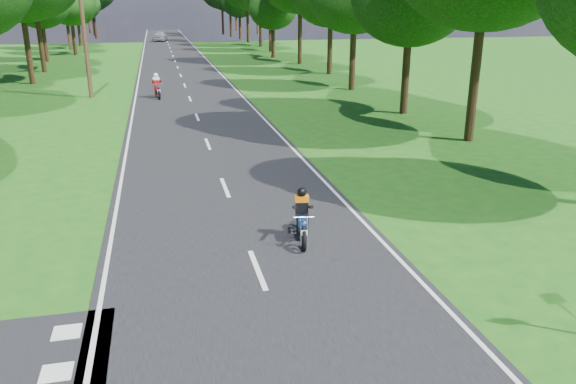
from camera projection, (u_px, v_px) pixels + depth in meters
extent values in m
plane|color=#175513|center=(276.00, 317.00, 10.67)|extent=(160.00, 160.00, 0.00)
cube|color=black|center=(175.00, 61.00, 56.82)|extent=(7.00, 140.00, 0.02)
cube|color=silver|center=(257.00, 269.00, 12.51)|extent=(0.12, 2.00, 0.01)
cube|color=silver|center=(225.00, 187.00, 18.05)|extent=(0.12, 2.00, 0.01)
cube|color=silver|center=(208.00, 144.00, 23.59)|extent=(0.12, 2.00, 0.01)
cube|color=silver|center=(197.00, 117.00, 29.12)|extent=(0.12, 2.00, 0.01)
cube|color=silver|center=(190.00, 99.00, 34.66)|extent=(0.12, 2.00, 0.01)
cube|color=silver|center=(185.00, 85.00, 40.20)|extent=(0.12, 2.00, 0.01)
cube|color=silver|center=(181.00, 75.00, 45.74)|extent=(0.12, 2.00, 0.01)
cube|color=silver|center=(178.00, 67.00, 51.27)|extent=(0.12, 2.00, 0.01)
cube|color=silver|center=(175.00, 61.00, 56.81)|extent=(0.12, 2.00, 0.01)
cube|color=silver|center=(173.00, 56.00, 62.35)|extent=(0.12, 2.00, 0.01)
cube|color=silver|center=(171.00, 52.00, 67.89)|extent=(0.12, 2.00, 0.01)
cube|color=silver|center=(170.00, 48.00, 73.43)|extent=(0.12, 2.00, 0.01)
cube|color=silver|center=(169.00, 45.00, 78.96)|extent=(0.12, 2.00, 0.01)
cube|color=silver|center=(167.00, 42.00, 84.50)|extent=(0.12, 2.00, 0.01)
cube|color=silver|center=(166.00, 39.00, 90.04)|extent=(0.12, 2.00, 0.01)
cube|color=silver|center=(166.00, 37.00, 95.58)|extent=(0.12, 2.00, 0.01)
cube|color=silver|center=(165.00, 35.00, 101.11)|extent=(0.12, 2.00, 0.01)
cube|color=silver|center=(164.00, 34.00, 106.65)|extent=(0.12, 2.00, 0.01)
cube|color=silver|center=(164.00, 32.00, 112.19)|extent=(0.12, 2.00, 0.01)
cube|color=silver|center=(163.00, 31.00, 117.73)|extent=(0.12, 2.00, 0.01)
cube|color=silver|center=(142.00, 62.00, 56.11)|extent=(0.10, 140.00, 0.01)
cube|color=silver|center=(208.00, 60.00, 57.51)|extent=(0.10, 140.00, 0.01)
cube|color=silver|center=(56.00, 372.00, 9.03)|extent=(0.50, 0.50, 0.01)
cube|color=silver|center=(67.00, 332.00, 10.13)|extent=(0.50, 0.50, 0.01)
cylinder|color=black|center=(29.00, 54.00, 40.53)|extent=(0.40, 0.40, 4.32)
cylinder|color=black|center=(41.00, 46.00, 47.35)|extent=(0.40, 0.40, 4.40)
cylinder|color=black|center=(45.00, 45.00, 56.19)|extent=(0.40, 0.40, 3.20)
ellipsoid|color=black|center=(40.00, 4.00, 54.93)|extent=(5.60, 5.60, 4.76)
cylinder|color=black|center=(74.00, 40.00, 63.39)|extent=(0.40, 0.40, 3.22)
ellipsoid|color=black|center=(70.00, 3.00, 62.12)|extent=(5.64, 5.64, 4.79)
cylinder|color=black|center=(69.00, 35.00, 70.16)|extent=(0.40, 0.40, 3.61)
cylinder|color=black|center=(80.00, 35.00, 77.61)|extent=(0.40, 0.40, 2.67)
ellipsoid|color=black|center=(77.00, 10.00, 76.56)|extent=(4.67, 4.67, 3.97)
ellipsoid|color=black|center=(76.00, 0.00, 76.14)|extent=(4.00, 4.00, 3.40)
cylinder|color=black|center=(85.00, 31.00, 85.95)|extent=(0.40, 0.40, 3.09)
ellipsoid|color=black|center=(82.00, 5.00, 84.73)|extent=(5.40, 5.40, 4.59)
cylinder|color=black|center=(95.00, 24.00, 91.94)|extent=(0.40, 0.40, 4.48)
cylinder|color=black|center=(94.00, 24.00, 100.06)|extent=(0.40, 0.40, 4.09)
cylinder|color=black|center=(474.00, 88.00, 23.55)|extent=(0.40, 0.40, 4.56)
cylinder|color=black|center=(405.00, 81.00, 29.69)|extent=(0.40, 0.40, 3.49)
cylinder|color=black|center=(352.00, 62.00, 37.89)|extent=(0.40, 0.40, 3.69)
cylinder|color=black|center=(330.00, 51.00, 46.27)|extent=(0.40, 0.40, 3.74)
cylinder|color=black|center=(300.00, 39.00, 53.69)|extent=(0.40, 0.40, 4.64)
cylinder|color=black|center=(273.00, 44.00, 60.37)|extent=(0.40, 0.40, 2.91)
ellipsoid|color=black|center=(273.00, 9.00, 59.22)|extent=(5.09, 5.09, 4.33)
cylinder|color=black|center=(271.00, 35.00, 67.37)|extent=(0.40, 0.40, 3.88)
cylinder|color=black|center=(261.00, 31.00, 75.21)|extent=(0.40, 0.40, 4.18)
cylinder|color=black|center=(248.00, 26.00, 83.35)|extent=(0.40, 0.40, 4.63)
cylinder|color=black|center=(240.00, 28.00, 90.25)|extent=(0.40, 0.40, 3.36)
ellipsoid|color=black|center=(239.00, 1.00, 88.93)|extent=(5.88, 5.88, 5.00)
cylinder|color=black|center=(231.00, 25.00, 96.69)|extent=(0.40, 0.40, 4.09)
cylinder|color=black|center=(223.00, 22.00, 103.69)|extent=(0.40, 0.40, 4.48)
cylinder|color=black|center=(89.00, 23.00, 108.60)|extent=(0.40, 0.40, 3.84)
cylinder|color=black|center=(236.00, 21.00, 116.57)|extent=(0.40, 0.40, 4.16)
cylinder|color=black|center=(68.00, 27.00, 94.39)|extent=(0.40, 0.40, 3.52)
ellipsoid|color=black|center=(64.00, 0.00, 93.00)|extent=(6.16, 6.16, 5.24)
cylinder|color=black|center=(257.00, 22.00, 104.02)|extent=(0.40, 0.40, 4.48)
cylinder|color=#382616|center=(84.00, 31.00, 33.96)|extent=(0.26, 0.26, 8.00)
imported|color=#A9ACB0|center=(160.00, 36.00, 85.54)|extent=(2.41, 4.72, 1.54)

